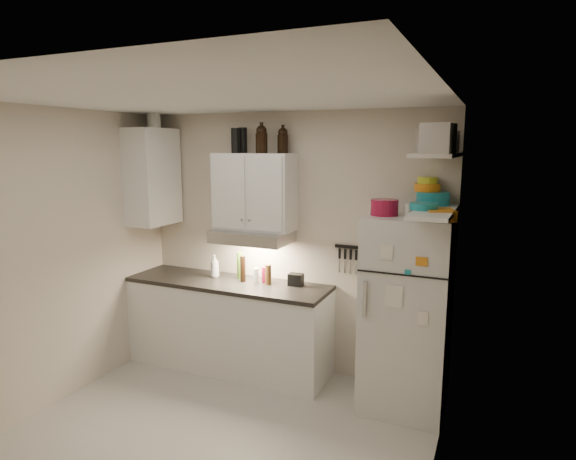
% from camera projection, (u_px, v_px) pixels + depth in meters
% --- Properties ---
extents(floor, '(3.20, 3.00, 0.02)m').
position_uv_depth(floor, '(212.00, 444.00, 3.72)').
color(floor, '#B8B4AA').
rests_on(floor, ground).
extents(ceiling, '(3.20, 3.00, 0.02)m').
position_uv_depth(ceiling, '(201.00, 95.00, 3.27)').
color(ceiling, white).
rests_on(ceiling, ground).
extents(back_wall, '(3.20, 0.02, 2.60)m').
position_uv_depth(back_wall, '(290.00, 243.00, 4.86)').
color(back_wall, beige).
rests_on(back_wall, ground).
extents(left_wall, '(0.02, 3.00, 2.60)m').
position_uv_depth(left_wall, '(48.00, 260.00, 4.13)').
color(left_wall, beige).
rests_on(left_wall, ground).
extents(right_wall, '(0.02, 3.00, 2.60)m').
position_uv_depth(right_wall, '(436.00, 311.00, 2.86)').
color(right_wall, beige).
rests_on(right_wall, ground).
extents(base_cabinet, '(2.10, 0.60, 0.88)m').
position_uv_depth(base_cabinet, '(229.00, 326.00, 4.94)').
color(base_cabinet, white).
rests_on(base_cabinet, floor).
extents(countertop, '(2.10, 0.62, 0.04)m').
position_uv_depth(countertop, '(228.00, 283.00, 4.86)').
color(countertop, black).
rests_on(countertop, base_cabinet).
extents(upper_cabinet, '(0.80, 0.33, 0.75)m').
position_uv_depth(upper_cabinet, '(255.00, 192.00, 4.73)').
color(upper_cabinet, white).
rests_on(upper_cabinet, back_wall).
extents(side_cabinet, '(0.33, 0.55, 1.00)m').
position_uv_depth(side_cabinet, '(153.00, 177.00, 5.04)').
color(side_cabinet, white).
rests_on(side_cabinet, left_wall).
extents(range_hood, '(0.76, 0.46, 0.12)m').
position_uv_depth(range_hood, '(252.00, 236.00, 4.74)').
color(range_hood, silver).
rests_on(range_hood, back_wall).
extents(fridge, '(0.70, 0.68, 1.70)m').
position_uv_depth(fridge, '(407.00, 314.00, 4.12)').
color(fridge, silver).
rests_on(fridge, floor).
extents(shelf_hi, '(0.30, 0.95, 0.03)m').
position_uv_depth(shelf_hi, '(437.00, 155.00, 3.69)').
color(shelf_hi, white).
rests_on(shelf_hi, right_wall).
extents(shelf_lo, '(0.30, 0.95, 0.03)m').
position_uv_depth(shelf_lo, '(434.00, 212.00, 3.77)').
color(shelf_lo, white).
rests_on(shelf_lo, right_wall).
extents(knife_strip, '(0.42, 0.02, 0.03)m').
position_uv_depth(knife_strip, '(356.00, 247.00, 4.55)').
color(knife_strip, black).
rests_on(knife_strip, back_wall).
extents(dutch_oven, '(0.23, 0.23, 0.13)m').
position_uv_depth(dutch_oven, '(384.00, 207.00, 3.98)').
color(dutch_oven, maroon).
rests_on(dutch_oven, fridge).
extents(book_stack, '(0.28, 0.31, 0.09)m').
position_uv_depth(book_stack, '(440.00, 215.00, 3.72)').
color(book_stack, orange).
rests_on(book_stack, fridge).
extents(spice_jar, '(0.08, 0.08, 0.10)m').
position_uv_depth(spice_jar, '(409.00, 210.00, 3.91)').
color(spice_jar, silver).
rests_on(spice_jar, fridge).
extents(stock_pot, '(0.27, 0.27, 0.17)m').
position_uv_depth(stock_pot, '(444.00, 142.00, 3.87)').
color(stock_pot, silver).
rests_on(stock_pot, shelf_hi).
extents(tin_a, '(0.23, 0.22, 0.19)m').
position_uv_depth(tin_a, '(430.00, 140.00, 3.59)').
color(tin_a, '#AAAAAD').
rests_on(tin_a, shelf_hi).
extents(tin_b, '(0.23, 0.23, 0.21)m').
position_uv_depth(tin_b, '(438.00, 138.00, 3.29)').
color(tin_b, '#AAAAAD').
rests_on(tin_b, shelf_hi).
extents(bowl_teal, '(0.28, 0.28, 0.11)m').
position_uv_depth(bowl_teal, '(433.00, 198.00, 4.06)').
color(bowl_teal, teal).
rests_on(bowl_teal, shelf_lo).
extents(bowl_orange, '(0.22, 0.22, 0.07)m').
position_uv_depth(bowl_orange, '(427.00, 187.00, 4.11)').
color(bowl_orange, orange).
rests_on(bowl_orange, bowl_teal).
extents(bowl_yellow, '(0.17, 0.17, 0.06)m').
position_uv_depth(bowl_yellow, '(428.00, 180.00, 4.10)').
color(bowl_yellow, gold).
rests_on(bowl_yellow, bowl_orange).
extents(plates, '(0.22, 0.22, 0.05)m').
position_uv_depth(plates, '(424.00, 206.00, 3.77)').
color(plates, teal).
rests_on(plates, shelf_lo).
extents(growler_a, '(0.12, 0.12, 0.27)m').
position_uv_depth(growler_a, '(262.00, 139.00, 4.58)').
color(growler_a, black).
rests_on(growler_a, upper_cabinet).
extents(growler_b, '(0.13, 0.13, 0.25)m').
position_uv_depth(growler_b, '(283.00, 140.00, 4.60)').
color(growler_b, black).
rests_on(growler_b, upper_cabinet).
extents(thermos_a, '(0.09, 0.09, 0.25)m').
position_uv_depth(thermos_a, '(243.00, 140.00, 4.75)').
color(thermos_a, black).
rests_on(thermos_a, upper_cabinet).
extents(thermos_b, '(0.09, 0.09, 0.24)m').
position_uv_depth(thermos_b, '(235.00, 141.00, 4.65)').
color(thermos_b, black).
rests_on(thermos_b, upper_cabinet).
extents(side_jar, '(0.17, 0.17, 0.18)m').
position_uv_depth(side_jar, '(154.00, 119.00, 4.94)').
color(side_jar, silver).
rests_on(side_jar, side_cabinet).
extents(soap_bottle, '(0.13, 0.13, 0.27)m').
position_uv_depth(soap_bottle, '(215.00, 265.00, 4.99)').
color(soap_bottle, white).
rests_on(soap_bottle, countertop).
extents(pepper_mill, '(0.06, 0.06, 0.20)m').
position_uv_depth(pepper_mill, '(268.00, 274.00, 4.74)').
color(pepper_mill, brown).
rests_on(pepper_mill, countertop).
extents(oil_bottle, '(0.06, 0.06, 0.27)m').
position_uv_depth(oil_bottle, '(239.00, 266.00, 4.94)').
color(oil_bottle, '#436619').
rests_on(oil_bottle, countertop).
extents(vinegar_bottle, '(0.06, 0.06, 0.26)m').
position_uv_depth(vinegar_bottle, '(243.00, 269.00, 4.83)').
color(vinegar_bottle, black).
rests_on(vinegar_bottle, countertop).
extents(clear_bottle, '(0.07, 0.07, 0.16)m').
position_uv_depth(clear_bottle, '(256.00, 276.00, 4.77)').
color(clear_bottle, silver).
rests_on(clear_bottle, countertop).
extents(red_jar, '(0.10, 0.10, 0.16)m').
position_uv_depth(red_jar, '(266.00, 275.00, 4.81)').
color(red_jar, maroon).
rests_on(red_jar, countertop).
extents(caddy, '(0.14, 0.10, 0.12)m').
position_uv_depth(caddy, '(296.00, 280.00, 4.70)').
color(caddy, black).
rests_on(caddy, countertop).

